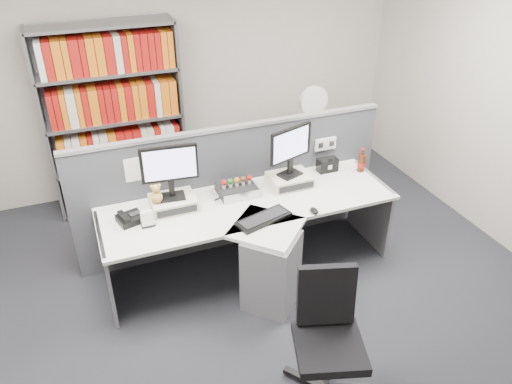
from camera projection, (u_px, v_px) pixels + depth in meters
name	position (u px, v px, depth m)	size (l,w,h in m)	color
ground	(285.00, 326.00, 4.09)	(5.50, 5.50, 0.00)	#2B2D33
room_shell	(293.00, 123.00, 3.17)	(5.04, 5.54, 2.72)	beige
partition	(234.00, 186.00, 4.76)	(3.00, 0.08, 1.27)	#45464E
desk	(258.00, 241.00, 4.33)	(2.60, 1.20, 0.72)	white
monitor_riser_left	(173.00, 203.00, 4.28)	(0.38, 0.31, 0.10)	beige
monitor_riser_right	(290.00, 180.00, 4.62)	(0.38, 0.31, 0.10)	beige
monitor_left	(170.00, 168.00, 4.11)	(0.47, 0.17, 0.48)	black
monitor_right	(291.00, 147.00, 4.45)	(0.45, 0.21, 0.47)	black
desktop_pc	(236.00, 189.00, 4.49)	(0.33, 0.30, 0.09)	black
figurines	(237.00, 181.00, 4.43)	(0.29, 0.05, 0.09)	beige
keyboard	(264.00, 219.00, 4.13)	(0.51, 0.30, 0.03)	black
mouse	(314.00, 211.00, 4.23)	(0.06, 0.10, 0.04)	black
desk_phone	(130.00, 218.00, 4.10)	(0.24, 0.23, 0.09)	black
desk_calendar	(148.00, 220.00, 4.04)	(0.11, 0.08, 0.13)	black
plush_toy	(156.00, 195.00, 4.15)	(0.10, 0.10, 0.17)	gold
speaker	(327.00, 165.00, 4.85)	(0.19, 0.11, 0.13)	black
cola_bottle	(361.00, 163.00, 4.83)	(0.07, 0.07, 0.24)	#3F190A
shelving_unit	(115.00, 122.00, 5.27)	(1.41, 0.40, 2.00)	slate
filing_cabinet	(309.00, 160.00, 5.88)	(0.45, 0.61, 0.70)	slate
desk_fan	(313.00, 104.00, 5.52)	(0.33, 0.20, 0.56)	white
office_chair	(328.00, 334.00, 3.34)	(0.63, 0.63, 0.95)	silver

